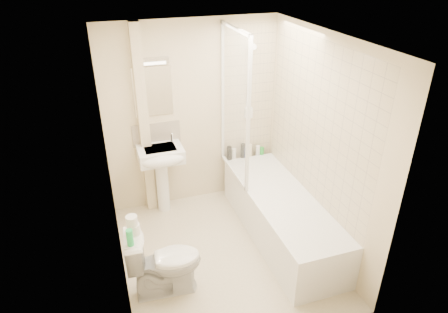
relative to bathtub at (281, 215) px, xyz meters
name	(u,v)px	position (x,y,z in m)	size (l,w,h in m)	color
floor	(224,253)	(-0.75, -0.10, -0.29)	(2.50, 2.50, 0.00)	beige
wall_back	(192,116)	(-0.75, 1.15, 0.91)	(2.20, 0.02, 2.40)	beige
wall_left	(111,179)	(-1.85, -0.10, 0.91)	(0.02, 2.50, 2.40)	beige
wall_right	(320,145)	(0.35, -0.10, 0.91)	(0.02, 2.50, 2.40)	beige
ceiling	(223,39)	(-0.75, -0.10, 2.11)	(2.20, 2.50, 0.02)	white
tile_back	(248,94)	(0.00, 1.14, 1.14)	(0.70, 0.01, 1.75)	beige
tile_right	(317,123)	(0.34, 0.00, 1.14)	(0.01, 2.10, 1.75)	beige
pipe_boxing	(144,124)	(-1.37, 1.09, 0.91)	(0.12, 0.12, 2.40)	beige
splashback	(156,134)	(-1.22, 1.14, 0.74)	(0.60, 0.01, 0.30)	beige
mirror	(153,92)	(-1.22, 1.14, 1.29)	(0.46, 0.01, 0.60)	white
strip_light	(150,61)	(-1.22, 1.12, 1.66)	(0.42, 0.07, 0.07)	silver
bathtub	(281,215)	(0.00, 0.00, 0.00)	(0.70, 2.10, 0.55)	white
shower_screen	(234,106)	(-0.35, 0.70, 1.16)	(0.04, 0.92, 1.80)	white
shower_fixture	(250,85)	(0.00, 1.10, 1.26)	(0.10, 0.16, 0.99)	white
pedestal_sink	(162,162)	(-1.22, 0.92, 0.45)	(0.55, 0.50, 1.05)	white
bottle_black_a	(229,153)	(-0.28, 1.06, 0.35)	(0.07, 0.07, 0.19)	black
bottle_white_a	(234,154)	(-0.21, 1.06, 0.33)	(0.06, 0.06, 0.15)	white
bottle_black_b	(243,151)	(-0.09, 1.06, 0.36)	(0.06, 0.06, 0.20)	black
bottle_blue	(245,152)	(-0.06, 1.06, 0.33)	(0.06, 0.06, 0.14)	navy
bottle_cream	(250,150)	(0.02, 1.06, 0.35)	(0.05, 0.05, 0.18)	#F0E6B9
bottle_white_b	(258,150)	(0.14, 1.06, 0.33)	(0.06, 0.06, 0.14)	silver
bottle_green	(262,151)	(0.20, 1.06, 0.31)	(0.06, 0.06, 0.10)	green
toilet	(164,262)	(-1.47, -0.42, 0.08)	(0.74, 0.46, 0.73)	white
toilet_roll_lower	(134,229)	(-1.72, -0.36, 0.49)	(0.12, 0.12, 0.10)	white
toilet_roll_upper	(132,221)	(-1.73, -0.37, 0.59)	(0.11, 0.11, 0.10)	white
green_bottle	(130,238)	(-1.77, -0.52, 0.52)	(0.06, 0.06, 0.17)	#2ACA62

